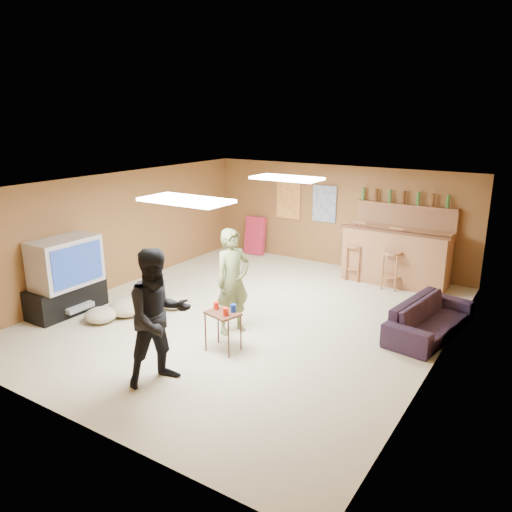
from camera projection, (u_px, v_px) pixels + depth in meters
The scene contains 32 objects.
ground at pixel (250, 316), 8.31m from camera, with size 7.00×7.00×0.00m, color #B5AC8A.
ceiling at pixel (249, 185), 7.71m from camera, with size 6.00×7.00×0.02m, color silver.
wall_back at pixel (337, 216), 10.85m from camera, with size 6.00×0.02×2.20m, color brown.
wall_front at pixel (65, 330), 5.17m from camera, with size 6.00×0.02×2.20m, color brown.
wall_left at pixel (119, 230), 9.56m from camera, with size 0.02×7.00×2.20m, color brown.
wall_right at pixel (443, 287), 6.46m from camera, with size 0.02×7.00×2.20m, color brown.
tv_stand at pixel (67, 298), 8.43m from camera, with size 0.55×1.30×0.50m, color black.
dvd_box at pixel (76, 306), 8.35m from camera, with size 0.35×0.50×0.08m, color #B2B2B7.
tv_body at pixel (65, 262), 8.22m from camera, with size 0.60×1.10×0.80m, color #B2B2B7.
tv_screen at pixel (78, 265), 8.06m from camera, with size 0.02×0.95×0.65m, color navy.
bar_counter at pixel (396, 257), 9.78m from camera, with size 2.00×0.60×1.10m, color brown.
bar_lip at pixel (394, 232), 9.42m from camera, with size 2.10×0.12×0.05m, color #432315.
bar_shelf at pixel (406, 205), 9.88m from camera, with size 2.00×0.18×0.05m, color brown.
bar_backing at pixel (405, 220), 9.98m from camera, with size 2.00×0.14×0.60m, color brown.
poster_left at pixel (288, 200), 11.36m from camera, with size 0.60×0.03×0.85m, color #BF3F26.
poster_right at pixel (324, 204), 10.90m from camera, with size 0.55×0.03×0.80m, color #334C99.
folding_chair_stack at pixel (255, 235), 11.90m from camera, with size 0.50×0.14×0.90m, color #AF203A.
ceiling_panel_front at pixel (186, 200), 6.50m from camera, with size 1.20×0.60×0.04m, color white.
ceiling_panel_back at pixel (287, 178), 8.69m from camera, with size 1.20×0.60×0.04m, color white.
person_olive at pixel (233, 281), 7.53m from camera, with size 0.60×0.39×1.63m, color #5E683C.
person_black at pixel (158, 317), 6.08m from camera, with size 0.84×0.66×1.74m, color black.
sofa at pixel (430, 318), 7.56m from camera, with size 1.82×0.71×0.53m, color black.
tray_table at pixel (223, 331), 7.06m from camera, with size 0.44×0.36×0.58m, color #432315.
cup_red_near at pixel (216, 306), 7.08m from camera, with size 0.08×0.08×0.11m, color red.
cup_red_far at pixel (226, 312), 6.86m from camera, with size 0.08×0.08×0.11m, color red.
cup_blue at pixel (233, 308), 6.98m from camera, with size 0.08×0.08×0.11m, color navy.
bar_stool_left at pixel (355, 251), 9.97m from camera, with size 0.39×0.39×1.23m, color brown, non-canonical shape.
bar_stool_right at pixel (392, 260), 9.47m from camera, with size 0.37×0.37×1.17m, color brown, non-canonical shape.
cushion_near_tv at pixel (127, 307), 8.33m from camera, with size 0.60×0.60×0.27m, color tan.
cushion_mid at pixel (174, 302), 8.66m from camera, with size 0.49×0.49×0.22m, color tan.
cushion_far at pixel (101, 315), 8.07m from camera, with size 0.52×0.52×0.23m, color tan.
bottle_row at pixel (404, 198), 9.85m from camera, with size 1.76×0.08×0.26m, color #3F7233, non-canonical shape.
Camera 1 is at (4.23, -6.45, 3.27)m, focal length 35.00 mm.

